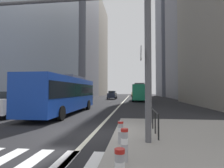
{
  "coord_description": "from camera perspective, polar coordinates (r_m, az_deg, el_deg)",
  "views": [
    {
      "loc": [
        1.88,
        -8.4,
        2.01
      ],
      "look_at": [
        -3.59,
        37.73,
        3.68
      ],
      "focal_mm": 29.48,
      "sensor_mm": 36.0,
      "label": 1
    }
  ],
  "objects": [
    {
      "name": "bollard_left",
      "position": [
        5.08,
        3.88,
        -17.84
      ],
      "size": [
        0.2,
        0.2,
        0.86
      ],
      "color": "#99999E",
      "rests_on": "median_island"
    },
    {
      "name": "bollard_front",
      "position": [
        3.7,
        2.4,
        -24.61
      ],
      "size": [
        0.2,
        0.2,
        0.79
      ],
      "color": "#99999E",
      "rests_on": "median_island"
    },
    {
      "name": "bollard_right",
      "position": [
        6.65,
        2.69,
        -14.39
      ],
      "size": [
        0.2,
        0.2,
        0.79
      ],
      "color": "#99999E",
      "rests_on": "median_island"
    },
    {
      "name": "office_tower_left_mid",
      "position": [
        59.03,
        -11.94,
        18.32
      ],
      "size": [
        12.23,
        16.9,
        45.05
      ],
      "primitive_type": "cube",
      "color": "gray",
      "rests_on": "ground"
    },
    {
      "name": "city_bus_blue_oncoming",
      "position": [
        16.62,
        -14.52,
        -2.6
      ],
      "size": [
        2.74,
        11.24,
        3.4
      ],
      "color": "#14389E",
      "rests_on": "ground"
    },
    {
      "name": "car_receding_far",
      "position": [
        62.73,
        6.96,
        -2.98
      ],
      "size": [
        2.21,
        4.6,
        1.94
      ],
      "color": "gold",
      "rests_on": "ground"
    },
    {
      "name": "office_tower_left_far",
      "position": [
        79.76,
        -6.47,
        10.47
      ],
      "size": [
        10.61,
        24.2,
        38.6
      ],
      "primitive_type": "cube",
      "color": "gray",
      "rests_on": "ground"
    },
    {
      "name": "traffic_signal_gantry",
      "position": [
        7.35,
        -8.49,
        14.91
      ],
      "size": [
        7.0,
        0.65,
        6.0
      ],
      "color": "#515156",
      "rests_on": "median_island"
    },
    {
      "name": "lane_centre_line",
      "position": [
        38.5,
        3.97,
        -5.04
      ],
      "size": [
        0.2,
        80.0,
        0.01
      ],
      "primitive_type": "cube",
      "color": "beige",
      "rests_on": "ground"
    },
    {
      "name": "car_receding_near",
      "position": [
        52.17,
        8.29,
        -3.16
      ],
      "size": [
        2.13,
        4.57,
        1.94
      ],
      "color": "silver",
      "rests_on": "ground"
    },
    {
      "name": "city_bus_red_receding",
      "position": [
        36.97,
        8.42,
        -2.31
      ],
      "size": [
        2.79,
        11.22,
        3.4
      ],
      "color": "#198456",
      "rests_on": "ground"
    },
    {
      "name": "office_tower_right_far",
      "position": [
        73.04,
        19.1,
        15.58
      ],
      "size": [
        12.38,
        16.47,
        48.01
      ],
      "primitive_type": "cube",
      "color": "slate",
      "rests_on": "ground"
    },
    {
      "name": "pedestrian_railing",
      "position": [
        8.84,
        12.85,
        -9.62
      ],
      "size": [
        0.06,
        3.25,
        0.98
      ],
      "color": "black",
      "rests_on": "median_island"
    },
    {
      "name": "car_oncoming_mid",
      "position": [
        43.26,
        0.06,
        -3.41
      ],
      "size": [
        2.07,
        4.52,
        1.94
      ],
      "color": "#232838",
      "rests_on": "ground"
    },
    {
      "name": "sedan_white_oncoming",
      "position": [
        16.55,
        -28.68,
        -5.35
      ],
      "size": [
        2.06,
        4.31,
        1.94
      ],
      "color": "silver",
      "rests_on": "ground"
    },
    {
      "name": "street_lamp_post",
      "position": [
        11.41,
        11.55,
        14.64
      ],
      "size": [
        5.5,
        0.32,
        8.0
      ],
      "color": "#56565B",
      "rests_on": "median_island"
    },
    {
      "name": "ground_plane",
      "position": [
        28.54,
        2.98,
        -6.1
      ],
      "size": [
        160.0,
        160.0,
        0.0
      ],
      "primitive_type": "plane",
      "color": "black"
    },
    {
      "name": "office_tower_right_mid",
      "position": [
        55.97,
        23.6,
        22.11
      ],
      "size": [
        11.1,
        16.55,
        49.54
      ],
      "primitive_type": "cube",
      "color": "gray",
      "rests_on": "ground"
    }
  ]
}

